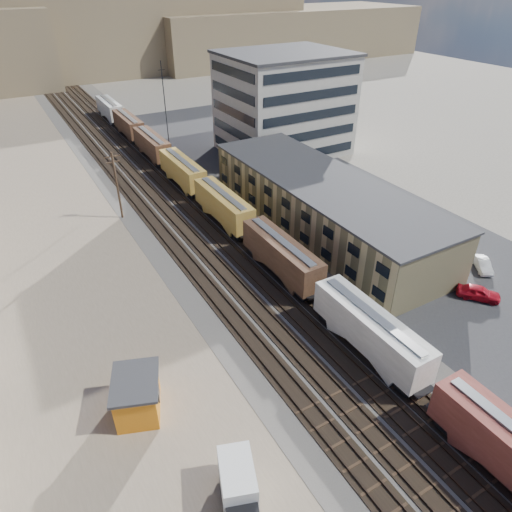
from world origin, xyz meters
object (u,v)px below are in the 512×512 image
parked_car_red (479,293)px  parked_car_white (483,265)px  parked_car_silver (448,260)px  box_truck (239,492)px  maintenance_shed (137,395)px  freight_train (201,186)px  utility_pole_north (117,184)px  parked_car_blue (289,150)px

parked_car_red → parked_car_white: bearing=-5.5°
parked_car_red → parked_car_silver: bearing=28.6°
box_truck → parked_car_red: box_truck is taller
parked_car_white → maintenance_shed: bearing=-145.7°
freight_train → parked_car_white: size_ratio=29.36×
utility_pole_north → parked_car_red: utility_pole_north is taller
parked_car_white → parked_car_blue: parked_car_blue is taller
parked_car_silver → parked_car_blue: 43.54m
parked_car_silver → parked_car_blue: bearing=-1.8°
parked_car_silver → parked_car_blue: size_ratio=0.79×
parked_car_white → parked_car_blue: bearing=121.9°
parked_car_red → parked_car_white: parked_car_red is taller
freight_train → maintenance_shed: (-20.99, -33.79, -0.98)m
parked_car_red → parked_car_silver: parked_car_red is taller
utility_pole_north → parked_car_white: utility_pole_north is taller
maintenance_shed → parked_car_white: bearing=-0.6°
maintenance_shed → parked_car_silver: size_ratio=1.22×
maintenance_shed → parked_car_white: size_ratio=1.43×
utility_pole_north → parked_car_blue: bearing=16.0°
box_truck → utility_pole_north: bearing=83.5°
maintenance_shed → parked_car_red: 37.60m
box_truck → parked_car_white: box_truck is taller
parked_car_red → parked_car_blue: parked_car_blue is taller
utility_pole_north → parked_car_blue: size_ratio=1.65×
utility_pole_north → parked_car_red: (28.68, -39.15, -4.52)m
utility_pole_north → maintenance_shed: size_ratio=1.71×
box_truck → parked_car_white: (39.36, 10.67, -0.93)m
maintenance_shed → parked_car_blue: size_ratio=0.96×
parked_car_white → parked_car_blue: 46.07m
maintenance_shed → box_truck: bearing=-73.0°
box_truck → parked_car_blue: size_ratio=1.04×
utility_pole_north → parked_car_white: bearing=-46.2°
box_truck → parked_car_white: 40.79m
parked_car_red → parked_car_white: (5.40, 3.56, -0.11)m
parked_car_blue → box_truck: bearing=-151.0°
freight_train → maintenance_shed: 39.79m
freight_train → parked_car_silver: (19.00, -31.48, -2.10)m
utility_pole_north → freight_train: bearing=-6.2°
parked_car_blue → parked_car_white: bearing=-117.6°
utility_pole_north → parked_car_silver: size_ratio=2.10×
parked_car_silver → parked_car_blue: parked_car_blue is taller
parked_car_blue → parked_car_red: bearing=-123.6°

